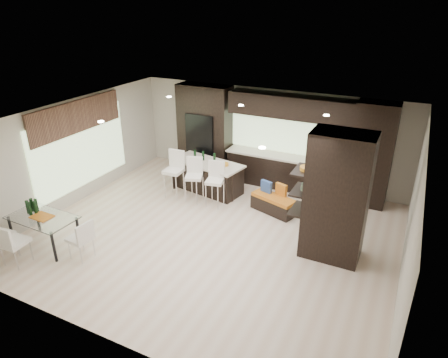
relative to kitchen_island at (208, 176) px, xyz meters
The scene contains 21 objects.
ground 2.38m from the kitchen_island, 59.03° to the right, with size 8.00×8.00×0.00m, color beige.
back_wall 2.13m from the kitchen_island, 51.16° to the left, with size 8.00×0.02×2.70m, color beige.
left_wall 3.56m from the kitchen_island, 144.36° to the right, with size 0.02×7.00×2.70m, color beige.
right_wall 5.65m from the kitchen_island, 21.07° to the right, with size 0.02×7.00×2.70m, color beige.
ceiling 3.27m from the kitchen_island, 59.03° to the right, with size 8.00×7.00×0.02m, color white.
window_left 3.42m from the kitchen_island, 146.78° to the right, with size 0.04×3.20×1.90m, color #B2D199.
window_back 2.58m from the kitchen_island, 38.89° to the left, with size 3.40×0.04×1.20m, color #B2D199.
stone_accent 3.75m from the kitchen_island, 146.49° to the right, with size 0.08×3.00×0.80m, color brown.
ceiling_spots 3.11m from the kitchen_island, 55.56° to the right, with size 4.00×3.00×0.02m, color white.
back_cabinetry 2.26m from the kitchen_island, 34.36° to the left, with size 6.80×0.68×2.70m, color black.
refrigerator 1.42m from the kitchen_island, 121.99° to the left, with size 0.90×0.68×1.90m, color black.
partition_column 4.23m from the kitchen_island, 22.88° to the right, with size 1.20×0.80×2.70m, color black.
kitchen_island is the anchor object (origin of this frame).
stool_left 0.99m from the kitchen_island, 128.96° to the right, with size 0.46×0.46×1.05m, color white.
stool_mid 0.75m from the kitchen_island, 90.00° to the right, with size 0.43×0.43×0.97m, color white.
stool_right 0.97m from the kitchen_island, 50.38° to the right, with size 0.43×0.43×0.96m, color white.
bench 2.15m from the kitchen_island, 10.77° to the right, with size 1.14×0.44×0.44m, color black.
floor_vase 3.70m from the kitchen_island, 18.23° to the right, with size 0.47×0.47×1.28m, color #44503A, non-canonical shape.
dining_table 4.42m from the kitchen_island, 114.77° to the right, with size 1.47×0.82×0.71m, color white.
chair_near 5.09m from the kitchen_island, 111.32° to the right, with size 0.47×0.47×0.88m, color white.
chair_end 4.09m from the kitchen_island, 101.53° to the right, with size 0.44×0.44×0.81m, color white.
Camera 1 is at (3.71, -6.94, 4.96)m, focal length 32.00 mm.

